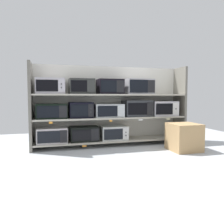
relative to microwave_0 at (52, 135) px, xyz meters
name	(u,v)px	position (x,y,z in m)	size (l,w,h in m)	color
ground	(128,159)	(1.19, -1.00, -0.28)	(7.06, 6.00, 0.02)	#B2B7BC
back_panel	(109,105)	(1.19, 0.26, 0.55)	(3.26, 0.04, 1.63)	beige
upright_left	(31,106)	(-0.37, 0.00, 0.55)	(0.05, 0.47, 1.63)	#68645B
upright_right	(180,105)	(2.74, 0.00, 0.55)	(0.05, 0.47, 1.63)	#68645B
shelf_0	(112,140)	(1.19, 0.00, -0.16)	(3.06, 0.47, 0.03)	#ADA899
microwave_0	(52,135)	(0.00, 0.00, 0.00)	(0.56, 0.41, 0.29)	#BBB5B6
microwave_1	(84,134)	(0.62, 0.00, 0.00)	(0.55, 0.35, 0.29)	black
microwave_2	(113,133)	(1.22, 0.00, 0.00)	(0.54, 0.42, 0.28)	#B7BAB6
price_tag_0	(84,146)	(0.58, -0.24, -0.20)	(0.08, 0.00, 0.03)	orange
shelf_1	(112,118)	(1.19, 0.00, 0.30)	(3.06, 0.47, 0.03)	#ADA899
microwave_3	(52,111)	(0.00, 0.00, 0.46)	(0.56, 0.38, 0.28)	black
microwave_4	(81,110)	(0.55, 0.00, 0.47)	(0.45, 0.36, 0.30)	black
microwave_5	(108,111)	(1.11, 0.00, 0.45)	(0.57, 0.40, 0.26)	#B4BBBE
microwave_6	(137,108)	(1.72, 0.00, 0.49)	(0.56, 0.41, 0.34)	#2B2D32
microwave_7	(163,108)	(2.33, 0.00, 0.48)	(0.56, 0.40, 0.31)	#B7B5BF
price_tag_1	(51,123)	(-0.02, -0.24, 0.26)	(0.06, 0.00, 0.04)	orange
price_tag_2	(111,121)	(1.10, -0.24, 0.27)	(0.05, 0.00, 0.04)	orange
price_tag_3	(141,120)	(1.71, -0.24, 0.27)	(0.09, 0.00, 0.03)	white
price_tag_4	(168,119)	(2.33, -0.24, 0.27)	(0.09, 0.00, 0.03)	beige
shelf_2	(112,95)	(1.19, 0.00, 0.77)	(3.06, 0.47, 0.03)	#ADA899
microwave_8	(50,86)	(-0.02, 0.00, 0.93)	(0.53, 0.40, 0.29)	#B6B1BA
microwave_9	(82,86)	(0.57, 0.00, 0.93)	(0.48, 0.38, 0.29)	#2C2E2C
microwave_10	(110,87)	(1.14, 0.00, 0.93)	(0.50, 0.40, 0.30)	black
microwave_11	(139,87)	(1.77, 0.00, 0.94)	(0.58, 0.38, 0.31)	#A2A1A7
shipping_carton	(184,137)	(2.36, -0.77, -0.01)	(0.52, 0.52, 0.50)	tan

